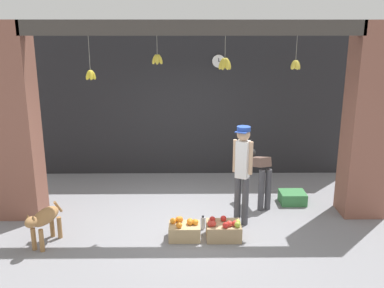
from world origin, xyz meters
The scene contains 13 objects.
ground_plane centered at (0.00, 0.00, 0.00)m, with size 60.00×60.00×0.00m, color gray.
shop_back_wall centered at (0.00, 2.51, 1.67)m, with size 7.31×0.12×3.35m, color #232326.
shop_pillar_left centered at (-3.00, 0.30, 1.67)m, with size 0.70×0.60×3.35m, color brown.
shop_pillar_right centered at (3.00, 0.30, 1.67)m, with size 0.70×0.60×3.35m, color brown.
storefront_awning centered at (0.01, 0.12, 3.20)m, with size 5.41×0.27×0.94m.
dog centered at (-2.26, -0.83, 0.42)m, with size 0.42×0.83×0.63m.
shopkeeper centered at (0.83, -0.13, 1.01)m, with size 0.32×0.31×1.70m.
worker_stooping centered at (1.26, 0.64, 0.66)m, with size 0.40×0.76×1.00m.
fruit_crate_oranges centered at (-0.13, -0.65, 0.14)m, with size 0.49×0.36×0.33m.
fruit_crate_apples centered at (0.49, -0.65, 0.14)m, with size 0.54×0.43×0.33m.
produce_box_green centered at (1.91, 0.73, 0.11)m, with size 0.48×0.41×0.22m, color #387A42.
water_bottle centered at (0.17, -0.32, 0.11)m, with size 0.08×0.08×0.23m.
wall_clock centered at (0.59, 2.44, 2.53)m, with size 0.29×0.03×0.29m.
Camera 1 is at (-0.08, -6.79, 3.26)m, focal length 40.00 mm.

